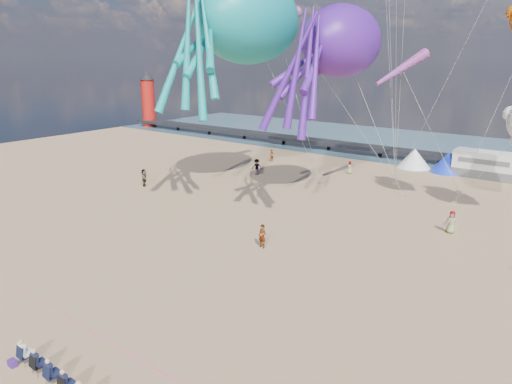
# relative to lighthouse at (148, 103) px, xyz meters

# --- Properties ---
(ground) EXTENTS (120.00, 120.00, 0.00)m
(ground) POSITION_rel_lighthouse_xyz_m (56.00, -44.00, -4.50)
(ground) COLOR tan
(ground) RESTS_ON ground
(water) EXTENTS (120.00, 120.00, 0.00)m
(water) POSITION_rel_lighthouse_xyz_m (56.00, 11.00, -4.48)
(water) COLOR #37586A
(water) RESTS_ON ground
(pier) EXTENTS (60.00, 3.00, 0.50)m
(pier) POSITION_rel_lighthouse_xyz_m (28.00, 0.00, -3.50)
(pier) COLOR black
(pier) RESTS_ON ground
(lighthouse) EXTENTS (2.60, 2.60, 9.00)m
(lighthouse) POSITION_rel_lighthouse_xyz_m (0.00, 0.00, 0.00)
(lighthouse) COLOR #A5140F
(lighthouse) RESTS_ON ground
(motorhome_0) EXTENTS (6.60, 2.50, 3.00)m
(motorhome_0) POSITION_rel_lighthouse_xyz_m (62.00, -4.00, -3.00)
(motorhome_0) COLOR silver
(motorhome_0) RESTS_ON ground
(tent_white) EXTENTS (4.00, 4.00, 2.40)m
(tent_white) POSITION_rel_lighthouse_xyz_m (54.00, -4.00, -3.30)
(tent_white) COLOR white
(tent_white) RESTS_ON ground
(tent_blue) EXTENTS (4.00, 4.00, 2.40)m
(tent_blue) POSITION_rel_lighthouse_xyz_m (58.00, -4.00, -3.30)
(tent_blue) COLOR #1933CC
(tent_blue) RESTS_ON ground
(spectator_row) EXTENTS (6.10, 0.90, 1.30)m
(spectator_row) POSITION_rel_lighthouse_xyz_m (55.14, -52.16, -3.85)
(spectator_row) COLOR black
(spectator_row) RESTS_ON ground
(cooler_purple) EXTENTS (0.40, 0.30, 0.32)m
(cooler_purple) POSITION_rel_lighthouse_xyz_m (52.61, -52.63, -4.34)
(cooler_purple) COLOR #3D1E70
(cooler_purple) RESTS_ON ground
(rope_line) EXTENTS (34.00, 0.03, 0.03)m
(rope_line) POSITION_rel_lighthouse_xyz_m (56.00, -49.00, -4.48)
(rope_line) COLOR #F2338C
(rope_line) RESTS_ON ground
(standing_person) EXTENTS (0.66, 0.45, 1.74)m
(standing_person) POSITION_rel_lighthouse_xyz_m (53.67, -35.37, -3.63)
(standing_person) COLOR tan
(standing_person) RESTS_ON ground
(beachgoer_0) EXTENTS (0.63, 0.51, 1.49)m
(beachgoer_0) POSITION_rel_lighthouse_xyz_m (49.03, -11.64, -3.75)
(beachgoer_0) COLOR #7F6659
(beachgoer_0) RESTS_ON ground
(beachgoer_2) EXTENTS (1.14, 1.05, 1.88)m
(beachgoer_2) POSITION_rel_lighthouse_xyz_m (40.63, -18.62, -3.56)
(beachgoer_2) COLOR #7F6659
(beachgoer_2) RESTS_ON ground
(beachgoer_4) EXTENTS (1.07, 1.08, 1.83)m
(beachgoer_4) POSITION_rel_lighthouse_xyz_m (33.92, -29.63, -3.58)
(beachgoer_4) COLOR #7F6659
(beachgoer_4) RESTS_ON ground
(beachgoer_5) EXTENTS (0.84, 1.54, 1.58)m
(beachgoer_5) POSITION_rel_lighthouse_xyz_m (37.99, -11.84, -3.71)
(beachgoer_5) COLOR #7F6659
(beachgoer_5) RESTS_ON ground
(beachgoer_6) EXTENTS (0.73, 0.55, 1.81)m
(beachgoer_6) POSITION_rel_lighthouse_xyz_m (63.71, -24.29, -3.60)
(beachgoer_6) COLOR #7F6659
(beachgoer_6) RESTS_ON ground
(sandbag_a) EXTENTS (0.50, 0.35, 0.22)m
(sandbag_a) POSITION_rel_lighthouse_xyz_m (48.58, -17.77, -4.39)
(sandbag_a) COLOR gray
(sandbag_a) RESTS_ON ground
(sandbag_b) EXTENTS (0.50, 0.35, 0.22)m
(sandbag_b) POSITION_rel_lighthouse_xyz_m (57.44, -17.30, -4.39)
(sandbag_b) COLOR gray
(sandbag_b) RESTS_ON ground
(sandbag_c) EXTENTS (0.50, 0.35, 0.22)m
(sandbag_c) POSITION_rel_lighthouse_xyz_m (61.97, -16.07, -4.39)
(sandbag_c) COLOR gray
(sandbag_c) RESTS_ON ground
(sandbag_d) EXTENTS (0.50, 0.35, 0.22)m
(sandbag_d) POSITION_rel_lighthouse_xyz_m (61.38, -12.19, -4.39)
(sandbag_d) COLOR gray
(sandbag_d) RESTS_ON ground
(sandbag_e) EXTENTS (0.50, 0.35, 0.22)m
(sandbag_e) POSITION_rel_lighthouse_xyz_m (54.97, -12.70, -4.39)
(sandbag_e) COLOR gray
(sandbag_e) RESTS_ON ground
(kite_octopus_teal) EXTENTS (10.12, 13.87, 14.57)m
(kite_octopus_teal) POSITION_rel_lighthouse_xyz_m (44.16, -24.61, 11.95)
(kite_octopus_teal) COLOR #10898A
(kite_octopus_purple) EXTENTS (6.67, 11.66, 12.55)m
(kite_octopus_purple) POSITION_rel_lighthouse_xyz_m (53.33, -23.82, 9.91)
(kite_octopus_purple) COLOR #451784
(windsock_left) EXTENTS (3.29, 6.12, 6.14)m
(windsock_left) POSITION_rel_lighthouse_xyz_m (43.41, -19.16, 12.20)
(windsock_left) COLOR red
(windsock_mid) EXTENTS (3.56, 6.22, 6.38)m
(windsock_mid) POSITION_rel_lighthouse_xyz_m (56.20, -17.21, 7.68)
(windsock_mid) COLOR red
(windsock_right) EXTENTS (1.03, 5.77, 5.75)m
(windsock_right) POSITION_rel_lighthouse_xyz_m (52.30, -25.56, 7.58)
(windsock_right) COLOR red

